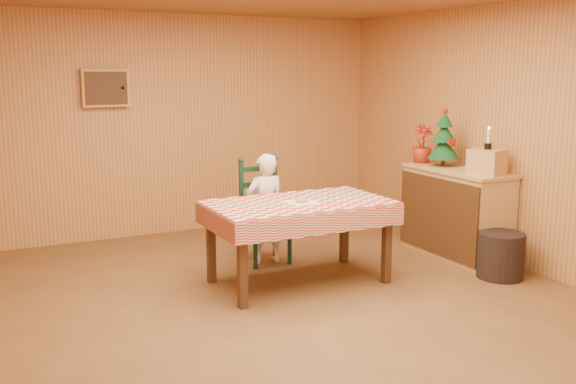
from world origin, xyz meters
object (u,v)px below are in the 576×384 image
(ladder_chair, at_px, (263,213))
(storage_bin, at_px, (501,255))
(crate, at_px, (487,162))
(seated_child, at_px, (265,209))
(dining_table, at_px, (299,210))
(christmas_tree, at_px, (444,140))
(shelf_unit, at_px, (456,212))

(ladder_chair, relative_size, storage_bin, 2.48)
(crate, xyz_separation_m, storage_bin, (-0.14, -0.39, -0.84))
(seated_child, bearing_deg, storage_bin, 140.55)
(dining_table, distance_m, christmas_tree, 2.01)
(ladder_chair, xyz_separation_m, crate, (1.92, -1.13, 0.55))
(seated_child, xyz_separation_m, storage_bin, (1.78, -1.46, -0.34))
(ladder_chair, height_order, storage_bin, ladder_chair)
(shelf_unit, distance_m, christmas_tree, 0.79)
(shelf_unit, relative_size, storage_bin, 2.85)
(crate, bearing_deg, shelf_unit, 91.23)
(ladder_chair, distance_m, shelf_unit, 2.04)
(dining_table, distance_m, ladder_chair, 0.81)
(ladder_chair, relative_size, shelf_unit, 0.87)
(dining_table, height_order, ladder_chair, ladder_chair)
(ladder_chair, xyz_separation_m, christmas_tree, (1.92, -0.48, 0.71))
(dining_table, xyz_separation_m, crate, (1.92, -0.34, 0.37))
(ladder_chair, bearing_deg, storage_bin, -40.52)
(shelf_unit, bearing_deg, seated_child, 160.54)
(ladder_chair, relative_size, crate, 3.60)
(seated_child, relative_size, crate, 3.75)
(seated_child, xyz_separation_m, crate, (1.92, -1.07, 0.49))
(shelf_unit, bearing_deg, storage_bin, -99.32)
(christmas_tree, bearing_deg, crate, -90.00)
(dining_table, bearing_deg, crate, -10.18)
(christmas_tree, bearing_deg, ladder_chair, 165.90)
(seated_child, distance_m, christmas_tree, 2.07)
(seated_child, distance_m, storage_bin, 2.33)
(dining_table, distance_m, shelf_unit, 1.92)
(seated_child, bearing_deg, dining_table, 90.00)
(ladder_chair, height_order, shelf_unit, ladder_chair)
(dining_table, xyz_separation_m, christmas_tree, (1.92, 0.31, 0.52))
(dining_table, distance_m, crate, 1.98)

